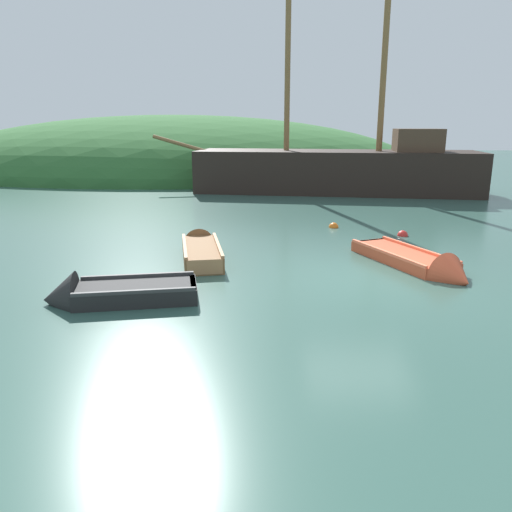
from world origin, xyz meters
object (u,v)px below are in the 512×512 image
at_px(sailing_ship, 338,176).
at_px(buoy_orange, 334,227).
at_px(rowboat_portside, 420,265).
at_px(rowboat_outer_left, 110,296).
at_px(buoy_red, 403,236).
at_px(rowboat_far, 201,251).

bearing_deg(sailing_ship, buoy_orange, 89.04).
bearing_deg(rowboat_portside, sailing_ship, 156.37).
relative_size(sailing_ship, rowboat_outer_left, 5.46).
height_order(rowboat_portside, buoy_red, rowboat_portside).
relative_size(rowboat_far, rowboat_outer_left, 1.10).
relative_size(sailing_ship, buoy_orange, 51.23).
bearing_deg(rowboat_far, sailing_ship, -32.76).
bearing_deg(buoy_red, rowboat_portside, -98.87).
bearing_deg(rowboat_outer_left, buoy_orange, -136.24).
bearing_deg(rowboat_far, buoy_orange, -55.81).
height_order(rowboat_outer_left, rowboat_portside, rowboat_outer_left).
distance_m(sailing_ship, buoy_red, 10.62).
distance_m(rowboat_far, rowboat_portside, 5.61).
relative_size(rowboat_outer_left, buoy_orange, 9.38).
distance_m(rowboat_outer_left, rowboat_portside, 7.32).
distance_m(sailing_ship, rowboat_portside, 14.33).
xyz_separation_m(sailing_ship, buoy_red, (0.59, -10.57, -0.82)).
relative_size(rowboat_portside, buoy_red, 11.53).
height_order(buoy_orange, buoy_red, buoy_red).
distance_m(rowboat_far, rowboat_outer_left, 3.76).
distance_m(rowboat_far, buoy_orange, 5.71).
distance_m(sailing_ship, buoy_orange, 9.43).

